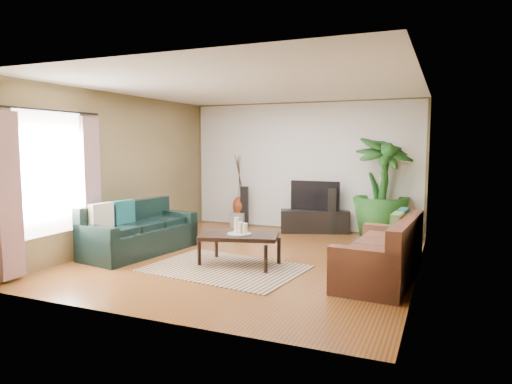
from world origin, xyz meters
The scene contains 28 objects.
floor centered at (0.00, 0.00, 0.00)m, with size 5.50×5.50×0.00m, color brown.
ceiling centered at (0.00, 0.00, 2.70)m, with size 5.50×5.50×0.00m, color white.
wall_back centered at (0.00, 2.75, 1.35)m, with size 5.00×5.00×0.00m, color brown.
wall_front centered at (0.00, -2.75, 1.35)m, with size 5.00×5.00×0.00m, color brown.
wall_left centered at (-2.50, 0.00, 1.35)m, with size 5.50×5.50×0.00m, color brown.
wall_right centered at (2.50, 0.00, 1.35)m, with size 5.50×5.50×0.00m, color brown.
backwall_panel centered at (0.00, 2.74, 1.35)m, with size 4.90×4.90×0.00m, color white.
window_pane centered at (-2.48, -1.60, 1.40)m, with size 1.80×1.80×0.00m, color white.
curtain_near centered at (-2.43, -2.35, 1.15)m, with size 0.08×0.35×2.20m, color gray.
curtain_far centered at (-2.43, -0.85, 1.15)m, with size 0.08×0.35×2.20m, color gray.
curtain_rod centered at (-2.43, -1.60, 2.30)m, with size 0.03×0.03×1.90m, color black.
sofa_left centered at (-1.85, -0.38, 0.42)m, with size 1.97×0.85×0.85m, color black.
sofa_right centered at (2.04, -0.37, 0.42)m, with size 1.90×0.85×0.85m, color brown.
area_rug centered at (-0.11, -0.69, 0.01)m, with size 2.19×1.55×0.01m, color tan.
coffee_table centered at (-0.01, -0.42, 0.24)m, with size 1.15×0.63×0.47m, color black.
candle_tray centered at (-0.01, -0.42, 0.48)m, with size 0.36×0.36×0.02m, color gray.
candle_tall centered at (-0.07, -0.39, 0.60)m, with size 0.07×0.07×0.23m, color white.
candle_mid centered at (0.03, -0.46, 0.58)m, with size 0.07×0.07×0.18m, color #EFDECA.
candle_short centered at (0.06, -0.36, 0.56)m, with size 0.07×0.07×0.15m, color silver.
tv_stand centered at (0.35, 2.50, 0.23)m, with size 1.40×0.42×0.47m, color black.
television centered at (0.35, 2.50, 0.77)m, with size 1.02×0.06×0.60m, color black.
speaker_left centered at (-1.25, 2.50, 0.45)m, with size 0.16×0.18×0.89m, color black.
speaker_right centered at (0.71, 2.50, 0.47)m, with size 0.17×0.19×0.93m, color black.
potted_plant centered at (1.67, 2.50, 0.99)m, with size 1.11×1.11×1.98m, color #1B4C19.
plant_pot centered at (1.67, 2.50, 0.14)m, with size 0.37×0.37×0.28m, color black.
pedestal centered at (-1.37, 2.50, 0.16)m, with size 0.32×0.32×0.32m, color #979794.
vase centered at (-1.37, 2.50, 0.47)m, with size 0.29×0.29×0.41m, color maroon.
side_table centered at (-2.25, 0.64, 0.24)m, with size 0.45×0.45×0.48m, color brown.
Camera 1 is at (2.84, -6.54, 1.82)m, focal length 32.00 mm.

